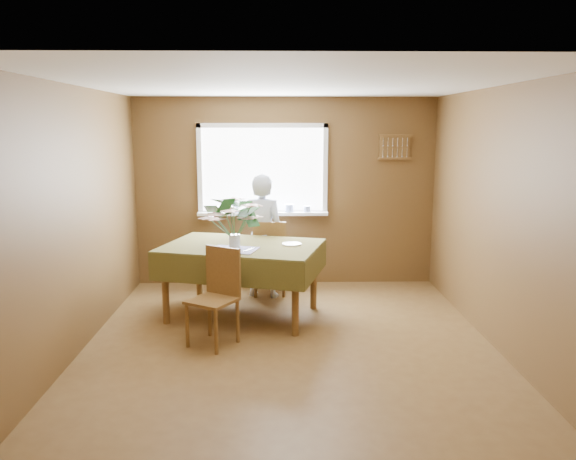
{
  "coord_description": "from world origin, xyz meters",
  "views": [
    {
      "loc": [
        -0.13,
        -5.23,
        2.12
      ],
      "look_at": [
        0.0,
        0.55,
        1.05
      ],
      "focal_mm": 35.0,
      "sensor_mm": 36.0,
      "label": 1
    }
  ],
  "objects_px": {
    "dining_table": "(242,254)",
    "seated_woman": "(262,236)",
    "chair_far": "(269,255)",
    "flower_bouquet": "(234,217)",
    "chair_near": "(217,292)"
  },
  "relations": [
    {
      "from": "dining_table",
      "to": "seated_woman",
      "type": "height_order",
      "value": "seated_woman"
    },
    {
      "from": "chair_near",
      "to": "flower_bouquet",
      "type": "xyz_separation_m",
      "value": [
        0.13,
        0.6,
        0.65
      ]
    },
    {
      "from": "dining_table",
      "to": "seated_woman",
      "type": "distance_m",
      "value": 0.78
    },
    {
      "from": "seated_woman",
      "to": "chair_near",
      "type": "bearing_deg",
      "value": 91.57
    },
    {
      "from": "seated_woman",
      "to": "flower_bouquet",
      "type": "height_order",
      "value": "seated_woman"
    },
    {
      "from": "chair_far",
      "to": "chair_near",
      "type": "xyz_separation_m",
      "value": [
        -0.5,
        -1.56,
        -0.01
      ]
    },
    {
      "from": "chair_near",
      "to": "dining_table",
      "type": "bearing_deg",
      "value": 107.12
    },
    {
      "from": "chair_near",
      "to": "seated_woman",
      "type": "xyz_separation_m",
      "value": [
        0.41,
        1.54,
        0.26
      ]
    },
    {
      "from": "dining_table",
      "to": "chair_far",
      "type": "relative_size",
      "value": 2.01
    },
    {
      "from": "dining_table",
      "to": "flower_bouquet",
      "type": "relative_size",
      "value": 3.14
    },
    {
      "from": "chair_far",
      "to": "seated_woman",
      "type": "distance_m",
      "value": 0.27
    },
    {
      "from": "dining_table",
      "to": "chair_near",
      "type": "height_order",
      "value": "chair_near"
    },
    {
      "from": "flower_bouquet",
      "to": "chair_far",
      "type": "bearing_deg",
      "value": 69.2
    },
    {
      "from": "chair_far",
      "to": "flower_bouquet",
      "type": "relative_size",
      "value": 1.56
    },
    {
      "from": "chair_near",
      "to": "seated_woman",
      "type": "relative_size",
      "value": 0.61
    }
  ]
}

